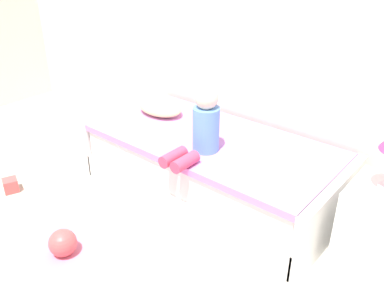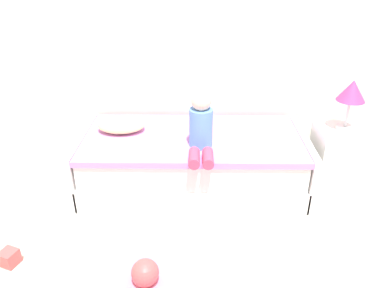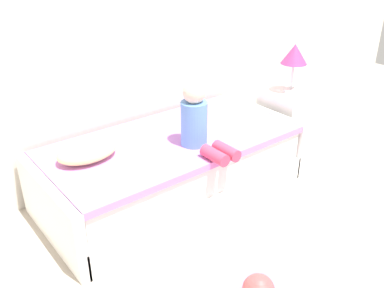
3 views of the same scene
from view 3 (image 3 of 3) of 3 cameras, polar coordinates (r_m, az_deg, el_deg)
bed at (r=3.41m, az=-2.61°, el=-3.09°), size 2.11×1.00×0.50m
nightstand at (r=4.21m, az=12.78°, el=3.08°), size 0.44×0.44×0.60m
table_lamp at (r=4.00m, az=13.70°, el=11.46°), size 0.24×0.24×0.45m
child_figure at (r=3.08m, az=0.85°, el=3.10°), size 0.20×0.51×0.50m
pillow at (r=3.05m, az=-14.02°, el=-0.91°), size 0.44×0.30×0.13m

